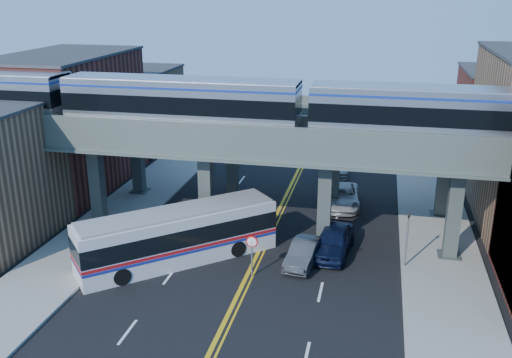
% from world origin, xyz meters
% --- Properties ---
extents(ground, '(120.00, 120.00, 0.00)m').
position_xyz_m(ground, '(0.00, 0.00, 0.00)').
color(ground, black).
rests_on(ground, ground).
extents(sidewalk_west, '(5.00, 70.00, 0.16)m').
position_xyz_m(sidewalk_west, '(-11.50, 10.00, 0.08)').
color(sidewalk_west, gray).
rests_on(sidewalk_west, ground).
extents(sidewalk_east, '(5.00, 70.00, 0.16)m').
position_xyz_m(sidewalk_east, '(11.50, 10.00, 0.08)').
color(sidewalk_east, gray).
rests_on(sidewalk_east, ground).
extents(building_west_b, '(8.00, 14.00, 11.00)m').
position_xyz_m(building_west_b, '(-18.50, 16.00, 5.50)').
color(building_west_b, maroon).
rests_on(building_west_b, ground).
extents(building_west_c, '(8.00, 10.00, 8.00)m').
position_xyz_m(building_west_c, '(-18.50, 29.00, 4.00)').
color(building_west_c, '#946D4C').
rests_on(building_west_c, ground).
extents(building_east_c, '(8.00, 10.00, 9.00)m').
position_xyz_m(building_east_c, '(18.50, 29.00, 4.50)').
color(building_east_c, maroon).
rests_on(building_east_c, ground).
extents(elevated_viaduct_near, '(52.00, 3.60, 7.40)m').
position_xyz_m(elevated_viaduct_near, '(0.00, 8.00, 6.47)').
color(elevated_viaduct_near, '#3B4542').
rests_on(elevated_viaduct_near, ground).
extents(elevated_viaduct_far, '(52.00, 3.60, 7.40)m').
position_xyz_m(elevated_viaduct_far, '(0.00, 15.00, 6.47)').
color(elevated_viaduct_far, '#3B4542').
rests_on(elevated_viaduct_far, ground).
extents(transit_train, '(47.53, 2.98, 3.47)m').
position_xyz_m(transit_train, '(-5.50, 8.00, 9.28)').
color(transit_train, black).
rests_on(transit_train, elevated_viaduct_near).
extents(stop_sign, '(0.76, 0.09, 2.63)m').
position_xyz_m(stop_sign, '(0.30, 3.00, 1.76)').
color(stop_sign, slate).
rests_on(stop_sign, ground).
extents(traffic_signal, '(0.15, 0.18, 4.10)m').
position_xyz_m(traffic_signal, '(9.20, 6.00, 2.30)').
color(traffic_signal, slate).
rests_on(traffic_signal, ground).
extents(transit_bus, '(11.25, 10.42, 3.24)m').
position_xyz_m(transit_bus, '(-4.64, 3.99, 1.66)').
color(transit_bus, silver).
rests_on(transit_bus, ground).
extents(car_lane_a, '(2.72, 5.58, 1.84)m').
position_xyz_m(car_lane_a, '(4.76, 7.10, 0.92)').
color(car_lane_a, '#0D1633').
rests_on(car_lane_a, ground).
extents(car_lane_b, '(2.09, 4.57, 1.45)m').
position_xyz_m(car_lane_b, '(3.08, 5.25, 0.73)').
color(car_lane_b, '#343437').
rests_on(car_lane_b, ground).
extents(car_lane_c, '(3.08, 5.89, 1.58)m').
position_xyz_m(car_lane_c, '(4.67, 15.64, 0.79)').
color(car_lane_c, '#BAB9BB').
rests_on(car_lane_c, ground).
extents(car_lane_d, '(2.66, 5.23, 1.45)m').
position_xyz_m(car_lane_d, '(3.47, 23.70, 0.73)').
color(car_lane_d, '#ACADB0').
rests_on(car_lane_d, ground).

